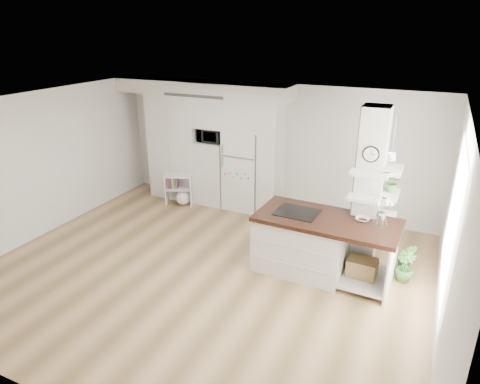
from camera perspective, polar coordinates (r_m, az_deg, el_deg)
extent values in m
cube|color=tan|center=(7.23, -4.63, -10.34)|extent=(7.00, 6.00, 0.01)
cube|color=white|center=(6.25, -5.38, 11.22)|extent=(7.00, 6.00, 0.04)
cube|color=silver|center=(9.21, 4.34, 5.93)|extent=(7.00, 0.04, 2.70)
cube|color=silver|center=(4.58, -24.36, -13.02)|extent=(7.00, 0.04, 2.70)
cube|color=silver|center=(8.83, -25.17, 3.24)|extent=(0.04, 6.00, 2.70)
cube|color=silver|center=(5.86, 26.45, -5.68)|extent=(0.04, 6.00, 2.70)
cube|color=silver|center=(9.94, -8.37, 6.03)|extent=(1.20, 0.65, 2.40)
cube|color=silver|center=(9.62, -3.58, 2.65)|extent=(0.65, 0.65, 1.42)
cube|color=silver|center=(9.27, -3.78, 10.66)|extent=(0.65, 0.65, 0.65)
cube|color=silver|center=(8.94, 0.52, 10.31)|extent=(0.85, 0.65, 0.65)
cube|color=silver|center=(8.92, 4.16, 4.43)|extent=(0.40, 0.65, 2.40)
cube|color=silver|center=(9.28, -5.18, 13.61)|extent=(4.00, 0.70, 0.30)
cube|color=#262626|center=(9.01, -6.26, 12.63)|extent=(1.40, 0.04, 0.06)
cube|color=white|center=(9.26, 0.52, 3.01)|extent=(0.78, 0.66, 1.75)
cube|color=#B2B2B7|center=(8.85, -0.40, 4.62)|extent=(0.78, 0.01, 0.03)
cube|color=silver|center=(7.00, 16.74, 0.02)|extent=(0.40, 0.40, 2.70)
cube|color=tan|center=(7.03, 15.06, 0.28)|extent=(0.02, 0.40, 2.70)
cube|color=tan|center=(7.20, 17.01, 0.57)|extent=(0.40, 0.02, 2.70)
cylinder|color=black|center=(6.60, 17.06, 4.85)|extent=(0.25, 0.03, 0.25)
cylinder|color=white|center=(6.59, 17.04, 4.81)|extent=(0.21, 0.01, 0.21)
plane|color=white|center=(6.08, 26.50, -3.19)|extent=(0.00, 2.40, 2.40)
cylinder|color=white|center=(5.88, 10.11, 4.52)|extent=(0.12, 0.12, 0.10)
cube|color=silver|center=(7.11, 8.25, -6.78)|extent=(1.47, 0.99, 0.93)
cube|color=silver|center=(7.07, 16.26, -10.85)|extent=(0.81, 0.97, 0.04)
cube|color=silver|center=(6.87, 19.59, -9.01)|extent=(0.07, 0.94, 0.93)
cube|color=#32180F|center=(6.80, 11.54, -3.73)|extent=(2.24, 1.13, 0.07)
cube|color=black|center=(6.91, 7.62, -2.68)|extent=(0.68, 0.58, 0.01)
cube|color=#9B804B|center=(7.00, 15.95, -9.66)|extent=(0.45, 0.35, 0.28)
cylinder|color=white|center=(6.70, 18.23, -3.43)|extent=(0.12, 0.12, 0.22)
cube|color=silver|center=(9.72, -9.75, 0.34)|extent=(0.16, 0.33, 0.71)
cube|color=silver|center=(9.61, -6.46, 0.28)|extent=(0.16, 0.33, 0.71)
cube|color=silver|center=(9.55, -8.22, 2.20)|extent=(0.68, 0.54, 0.03)
cube|color=silver|center=(9.65, -8.12, 0.48)|extent=(0.65, 0.53, 0.03)
sphere|color=white|center=(9.71, -7.59, -0.70)|extent=(0.34, 0.34, 0.34)
imported|color=#3C6E2C|center=(7.56, 21.33, -8.10)|extent=(0.30, 0.24, 0.52)
imported|color=#3C6E2C|center=(7.30, 21.12, -9.24)|extent=(0.36, 0.36, 0.51)
imported|color=#2D2D2D|center=(9.34, -3.85, 7.56)|extent=(0.54, 0.37, 0.30)
imported|color=#3C6E2C|center=(7.01, 19.67, 1.20)|extent=(0.27, 0.23, 0.30)
imported|color=white|center=(6.86, 16.03, -3.52)|extent=(0.22, 0.22, 0.05)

